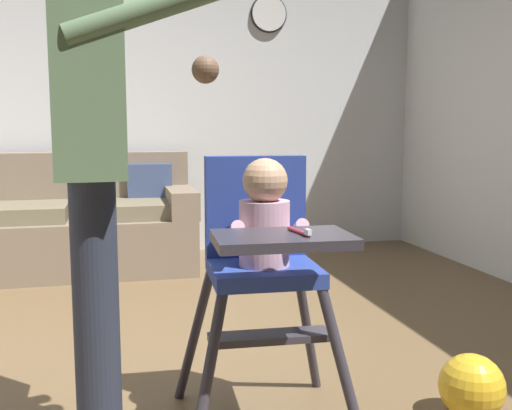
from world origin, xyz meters
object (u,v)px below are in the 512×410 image
Objects in this scene: high_chair at (263,242)px; sippy_cup at (268,193)px; adult_standing at (93,155)px; side_table at (268,218)px; wall_clock at (269,14)px; couch at (76,225)px; toy_ball at (472,387)px.

sippy_cup is at bearing 167.84° from high_chair.
side_table is (1.16, 2.32, -0.58)m from adult_standing.
sippy_cup reaches higher than side_table.
wall_clock is (0.20, 0.78, 1.44)m from sippy_cup.
couch is at bearing 167.80° from sippy_cup.
couch is 17.46× the size of sippy_cup.
adult_standing reaches higher than toy_ball.
wall_clock reaches higher than high_chair.
high_chair is 3.04× the size of wall_clock.
sippy_cup is at bearing 93.19° from toy_ball.
high_chair reaches higher than side_table.
wall_clock is at bearing 63.81° from adult_standing.
toy_ball is 2.46m from sippy_cup.
sippy_cup is 0.32× the size of wall_clock.
high_chair is 3.46m from wall_clock.
toy_ball is 0.75× the size of wall_clock.
couch is at bearing 167.81° from side_table.
adult_standing is (0.23, -2.62, 0.63)m from couch.
toy_ball is 2.44m from side_table.
sippy_cup is at bearing -104.71° from wall_clock.
high_chair is at bearing 0.12° from adult_standing.
high_chair is 9.53× the size of sippy_cup.
adult_standing is at bearing -84.67° from high_chair.
couch is 2.36m from wall_clock.
sippy_cup is (0.61, 2.30, -0.09)m from high_chair.
adult_standing is 2.66m from side_table.
high_chair is 0.56× the size of adult_standing.
high_chair is 2.38m from sippy_cup.
side_table is at bearing -104.70° from wall_clock.
toy_ball is 3.71m from wall_clock.
side_table is at bearing 61.01° from adult_standing.
couch reaches higher than side_table.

